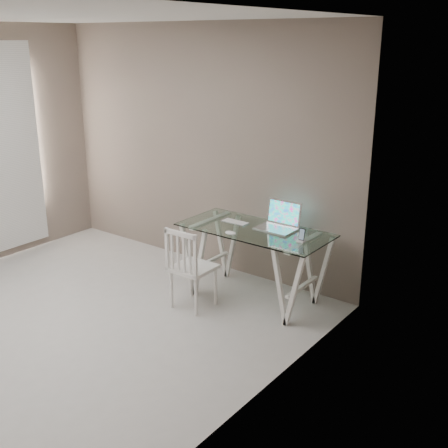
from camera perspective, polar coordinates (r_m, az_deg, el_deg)
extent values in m
plane|color=#ABA9A4|center=(5.35, -17.86, -10.79)|extent=(4.50, 4.50, 0.00)
cube|color=white|center=(4.72, -21.23, 19.32)|extent=(4.00, 4.50, 0.02)
cube|color=#73645A|center=(6.34, -2.36, 7.68)|extent=(4.00, 0.02, 2.70)
cube|color=#73645A|center=(3.44, -0.23, -1.69)|extent=(0.02, 4.50, 2.70)
cube|color=silver|center=(5.50, 3.13, -0.59)|extent=(1.50, 0.70, 0.01)
cube|color=silver|center=(5.94, -1.35, -3.00)|extent=(0.24, 0.62, 0.72)
cube|color=silver|center=(5.38, 7.94, -5.55)|extent=(0.24, 0.62, 0.72)
cube|color=white|center=(5.47, -3.15, -4.46)|extent=(0.39, 0.39, 0.04)
cylinder|color=white|center=(5.54, -5.37, -6.62)|extent=(0.03, 0.03, 0.39)
cylinder|color=white|center=(5.36, -2.86, -7.46)|extent=(0.03, 0.03, 0.39)
cylinder|color=white|center=(5.75, -3.35, -5.58)|extent=(0.03, 0.03, 0.39)
cylinder|color=white|center=(5.58, -0.88, -6.34)|extent=(0.03, 0.03, 0.39)
cube|color=white|center=(5.26, -4.40, -2.93)|extent=(0.38, 0.04, 0.43)
cube|color=silver|center=(5.50, 5.28, -0.51)|extent=(0.37, 0.26, 0.02)
cube|color=#19D899|center=(5.58, 6.13, 1.16)|extent=(0.37, 0.05, 0.25)
cube|color=silver|center=(5.70, 1.13, 0.20)|extent=(0.29, 0.12, 0.01)
ellipsoid|color=white|center=(5.33, 0.67, -0.93)|extent=(0.12, 0.07, 0.04)
cube|color=white|center=(5.20, 7.84, -1.72)|extent=(0.07, 0.07, 0.02)
cube|color=black|center=(5.19, 7.92, -1.04)|extent=(0.06, 0.03, 0.11)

